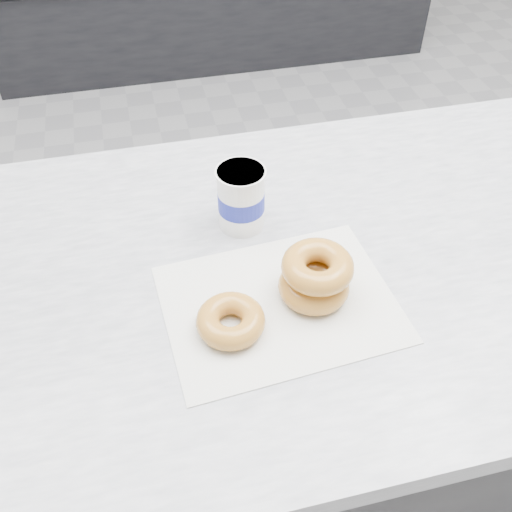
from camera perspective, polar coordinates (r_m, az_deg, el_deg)
The scene contains 6 objects.
ground at distance 2.04m, azimuth 6.28°, elevation -5.07°, with size 5.00×5.00×0.00m, color #959497.
counter at distance 1.36m, azimuth 15.68°, elevation -11.56°, with size 3.06×0.76×0.90m.
wax_paper at distance 0.86m, azimuth 2.35°, elevation -4.77°, with size 0.34×0.26×0.00m, color silver.
donut_single at distance 0.81m, azimuth -2.55°, elevation -6.47°, with size 0.10×0.10×0.03m, color gold.
donut_stack at distance 0.84m, azimuth 5.98°, elevation -2.03°, with size 0.13×0.13×0.07m.
coffee_cup at distance 0.95m, azimuth -1.49°, elevation 5.85°, with size 0.08×0.08×0.11m.
Camera 1 is at (-0.52, -1.21, 1.55)m, focal length 40.00 mm.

